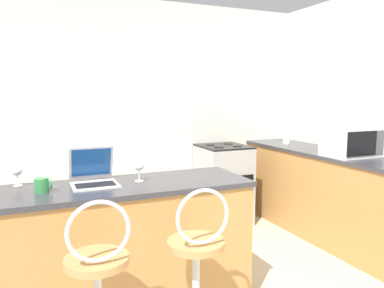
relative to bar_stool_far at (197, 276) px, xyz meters
The scene contains 12 objects.
wall_back 2.50m from the bar_stool_far, 82.64° to the left, with size 12.00×0.06×2.60m.
breakfast_bar 0.64m from the bar_stool_far, 116.19° to the left, with size 1.72×0.60×0.94m.
counter_right 2.20m from the bar_stool_far, 21.29° to the left, with size 0.61×3.07×0.94m.
bar_stool_far is the anchor object (origin of this frame).
laptop 0.97m from the bar_stool_far, 125.53° to the left, with size 0.30×0.32×0.25m.
microwave 2.27m from the bar_stool_far, 22.45° to the left, with size 0.51×0.35×0.29m.
stove_range 2.36m from the bar_stool_far, 58.34° to the left, with size 0.55×0.59×0.95m.
wine_glass_tall 1.36m from the bar_stool_far, 139.83° to the left, with size 0.07×0.07×0.14m.
mug_white 2.78m from the bar_stool_far, 42.31° to the left, with size 0.10×0.08×0.10m.
wine_glass_short 0.84m from the bar_stool_far, 105.67° to the left, with size 0.07×0.07×0.14m.
mug_green 1.10m from the bar_stool_far, 145.09° to the left, with size 0.11×0.09×0.09m.
pepper_mill 2.64m from the bar_stool_far, 28.59° to the left, with size 0.05×0.05×0.24m.
Camera 1 is at (-1.14, -1.66, 1.54)m, focal length 35.00 mm.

